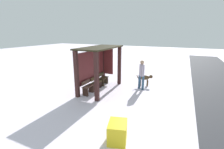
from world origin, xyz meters
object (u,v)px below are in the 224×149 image
Objects in this scene: person_walking at (142,72)px; bus_shelter at (98,61)px; bench_right_inside at (103,80)px; bench_center_inside at (96,84)px; bench_left_inside at (88,88)px; grit_bin at (118,132)px; dog at (145,78)px.

bus_shelter is at bearing 113.11° from person_walking.
bench_center_inside is at bearing -179.90° from bench_right_inside.
bench_right_inside is 0.45× the size of person_walking.
bench_left_inside is 1.00× the size of bench_center_inside.
grit_bin is (-4.62, -2.97, 0.00)m from bench_right_inside.
person_walking reaches higher than bench_right_inside.
person_walking is 2.49× the size of grit_bin.
bench_right_inside is at bearing 32.72° from grit_bin.
bus_shelter is 3.40× the size of dog.
dog is 5.55m from grit_bin.
bus_shelter is at bearing -5.90° from bench_left_inside.
bench_right_inside is at bearing 0.10° from bench_center_inside.
bench_center_inside is 0.82× the size of dog.
bus_shelter is 1.84× the size of person_walking.
dog is at bearing -70.25° from bench_right_inside.
bench_left_inside reaches higher than dog.
bench_center_inside is 1.00× the size of bench_right_inside.
dog is at bearing -54.67° from bench_center_inside.
bench_left_inside is 1.75m from bench_right_inside.
grit_bin is (-2.87, -2.97, -0.01)m from bench_left_inside.
bench_center_inside is (0.88, -0.00, -0.01)m from bench_left_inside.
bench_right_inside is at bearing 7.62° from bus_shelter.
bus_shelter is 1.68m from bench_left_inside.
bench_center_inside is 0.88m from bench_right_inside.
grit_bin is (-4.85, -0.53, -0.71)m from person_walking.
bus_shelter is 1.38m from bench_center_inside.
bench_center_inside is 0.45× the size of person_walking.
grit_bin is at bearing -175.25° from dog.
bench_right_inside reaches higher than bench_left_inside.
bench_center_inside is 3.08m from dog.
bench_left_inside is (-0.99, 0.10, -1.36)m from bus_shelter.
bus_shelter is 3.16m from dog.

